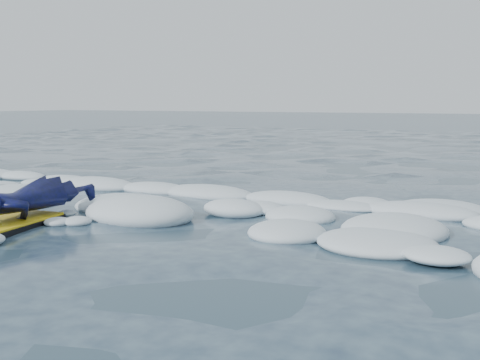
% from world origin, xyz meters
% --- Properties ---
extents(ground, '(120.00, 120.00, 0.00)m').
position_xyz_m(ground, '(0.00, 0.00, 0.00)').
color(ground, '#1A2D3E').
rests_on(ground, ground).
extents(foam_band, '(12.00, 3.10, 0.30)m').
position_xyz_m(foam_band, '(0.00, 1.03, 0.00)').
color(foam_band, white).
rests_on(foam_band, ground).
extents(prone_woman_unit, '(0.82, 1.75, 0.45)m').
position_xyz_m(prone_woman_unit, '(-0.32, -0.86, 0.23)').
color(prone_woman_unit, black).
rests_on(prone_woman_unit, ground).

